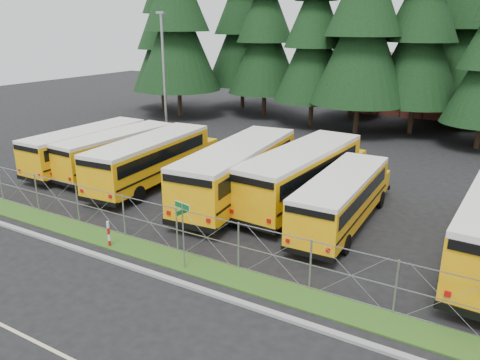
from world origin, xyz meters
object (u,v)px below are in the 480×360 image
at_px(bus_1, 121,152).
at_px(bus_4, 241,172).
at_px(bus_0, 91,148).
at_px(bus_5, 304,176).
at_px(bus_6, 343,200).
at_px(striped_bollard, 109,234).
at_px(light_standard, 164,74).
at_px(bus_2, 154,161).
at_px(street_sign, 183,222).

xyz_separation_m(bus_1, bus_4, (9.40, -0.56, 0.24)).
bearing_deg(bus_1, bus_0, -166.49).
xyz_separation_m(bus_1, bus_5, (12.54, 0.79, 0.19)).
bearing_deg(bus_5, bus_0, -171.40).
distance_m(bus_6, striped_bollard, 10.85).
distance_m(bus_1, bus_6, 15.39).
bearing_deg(light_standard, bus_2, -55.18).
distance_m(bus_1, bus_2, 3.61).
bearing_deg(bus_1, bus_4, -0.38).
xyz_separation_m(bus_2, striped_bollard, (3.86, -7.67, -0.84)).
height_order(street_sign, striped_bollard, street_sign).
bearing_deg(striped_bollard, bus_6, 42.66).
xyz_separation_m(bus_5, striped_bollard, (-5.16, -9.26, -0.92)).
relative_size(bus_5, light_standard, 1.14).
bearing_deg(light_standard, bus_0, -88.76).
height_order(bus_4, bus_6, bus_4).
relative_size(bus_5, street_sign, 4.13).
relative_size(bus_5, striped_bollard, 9.67).
xyz_separation_m(bus_6, street_sign, (-3.99, -7.26, 0.73)).
bearing_deg(bus_6, bus_1, 174.80).
bearing_deg(bus_6, bus_2, 177.39).
height_order(bus_2, bus_4, bus_4).
distance_m(bus_2, bus_6, 11.83).
bearing_deg(bus_1, bus_5, 6.63).
xyz_separation_m(bus_0, bus_6, (17.59, -0.71, -0.06)).
bearing_deg(bus_4, bus_5, 18.34).
bearing_deg(bus_4, bus_1, 171.68).
relative_size(bus_2, street_sign, 3.91).
xyz_separation_m(bus_0, bus_4, (11.64, -0.15, 0.21)).
bearing_deg(bus_2, bus_4, -1.80).
distance_m(bus_0, bus_6, 17.60).
distance_m(bus_0, bus_4, 11.65).
distance_m(bus_2, light_standard, 11.16).
xyz_separation_m(bus_2, street_sign, (7.84, -7.59, 0.59)).
height_order(bus_6, street_sign, street_sign).
xyz_separation_m(bus_2, bus_4, (5.88, 0.23, 0.13)).
bearing_deg(bus_6, bus_5, 144.70).
xyz_separation_m(bus_0, bus_2, (5.76, -0.38, 0.08)).
relative_size(bus_1, street_sign, 3.61).
xyz_separation_m(bus_0, striped_bollard, (9.62, -8.05, -0.76)).
bearing_deg(street_sign, bus_0, 149.63).
bearing_deg(bus_4, bus_0, 174.37).
xyz_separation_m(street_sign, striped_bollard, (-3.98, -0.08, -1.43)).
relative_size(bus_1, bus_5, 0.87).
relative_size(bus_4, bus_5, 1.03).
bearing_deg(bus_5, bus_2, -166.11).
xyz_separation_m(bus_0, bus_1, (2.24, 0.41, -0.03)).
height_order(bus_1, bus_5, bus_5).
relative_size(bus_1, bus_4, 0.85).
bearing_deg(bus_1, light_standard, 110.37).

